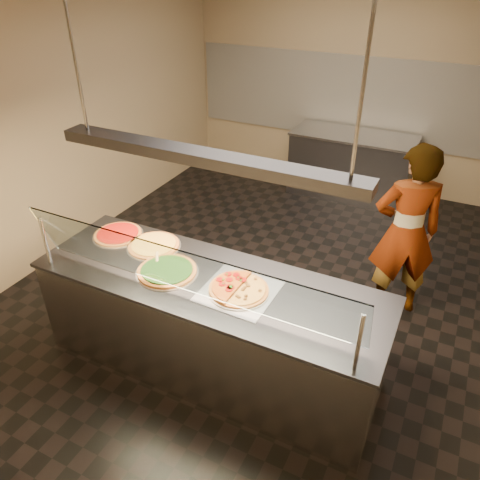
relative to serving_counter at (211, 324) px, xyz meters
The scene contains 19 objects.
ground 1.43m from the serving_counter, 91.45° to the left, with size 5.00×6.00×0.02m, color black.
wall_back 4.48m from the serving_counter, 90.45° to the left, with size 5.00×0.02×3.00m, color #9A8463.
wall_front 1.96m from the serving_counter, 91.18° to the right, with size 5.00×0.02×3.00m, color #9A8463.
wall_left 3.06m from the serving_counter, 152.05° to the left, with size 0.02×6.00×3.00m, color #9A8463.
tile_band 4.41m from the serving_counter, 90.45° to the left, with size 4.90×0.02×1.20m, color silver.
serving_counter is the anchor object (origin of this frame).
sneeze_guard 0.83m from the serving_counter, 90.00° to the right, with size 2.63×0.18×0.54m.
perforated_tray 0.55m from the serving_counter, ahead, with size 0.55×0.55×0.01m.
half_pizza_pepperoni 0.53m from the serving_counter, ahead, with size 0.25×0.45×0.05m.
half_pizza_sausage 0.63m from the serving_counter, ahead, with size 0.23×0.45×0.04m.
pizza_spinach 0.60m from the serving_counter, behind, with size 0.51×0.51×0.03m.
pizza_cheese 0.85m from the serving_counter, 162.51° to the left, with size 0.47×0.47×0.03m.
pizza_tomato 1.19m from the serving_counter, 168.38° to the left, with size 0.45×0.45×0.03m.
pizza_spatula 0.68m from the serving_counter, behind, with size 0.27×0.18×0.02m.
prep_table 3.90m from the serving_counter, 87.95° to the left, with size 1.74×0.74×0.93m.
worker 2.02m from the serving_counter, 50.65° to the left, with size 0.64×0.42×1.76m, color #332D39.
heat_lamp_housing 1.48m from the serving_counter, ahead, with size 2.30×0.18×0.08m, color #3F3F45.
lamp_rod_left 2.26m from the serving_counter, behind, with size 0.02×0.02×1.01m, color #B7B7BC.
lamp_rod_right 2.26m from the serving_counter, ahead, with size 0.02×0.02×1.01m, color #B7B7BC.
Camera 1 is at (1.58, -3.89, 3.13)m, focal length 35.00 mm.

